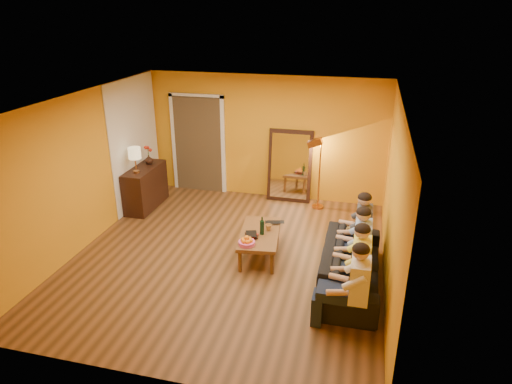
% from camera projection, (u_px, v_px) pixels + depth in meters
% --- Properties ---
extents(room_shell, '(5.00, 5.50, 2.60)m').
position_uv_depth(room_shell, '(233.00, 176.00, 7.42)').
color(room_shell, brown).
rests_on(room_shell, ground).
extents(white_accent, '(0.02, 1.90, 2.58)m').
position_uv_depth(white_accent, '(135.00, 143.00, 9.22)').
color(white_accent, white).
rests_on(white_accent, wall_left).
extents(doorway_recess, '(1.06, 0.30, 2.10)m').
position_uv_depth(doorway_recess, '(200.00, 143.00, 10.06)').
color(doorway_recess, '#3F2D19').
rests_on(doorway_recess, floor).
extents(door_jamb_left, '(0.08, 0.06, 2.20)m').
position_uv_depth(door_jamb_left, '(174.00, 143.00, 10.08)').
color(door_jamb_left, white).
rests_on(door_jamb_left, wall_back).
extents(door_jamb_right, '(0.08, 0.06, 2.20)m').
position_uv_depth(door_jamb_right, '(223.00, 147.00, 9.83)').
color(door_jamb_right, white).
rests_on(door_jamb_right, wall_back).
extents(door_header, '(1.22, 0.06, 0.08)m').
position_uv_depth(door_header, '(196.00, 96.00, 9.54)').
color(door_header, white).
rests_on(door_header, wall_back).
extents(mirror_frame, '(0.92, 0.27, 1.51)m').
position_uv_depth(mirror_frame, '(290.00, 166.00, 9.53)').
color(mirror_frame, black).
rests_on(mirror_frame, floor).
extents(mirror_glass, '(0.78, 0.21, 1.35)m').
position_uv_depth(mirror_glass, '(290.00, 166.00, 9.50)').
color(mirror_glass, white).
rests_on(mirror_glass, mirror_frame).
extents(sideboard, '(0.44, 1.18, 0.85)m').
position_uv_depth(sideboard, '(146.00, 187.00, 9.32)').
color(sideboard, black).
rests_on(sideboard, floor).
extents(table_lamp, '(0.24, 0.24, 0.51)m').
position_uv_depth(table_lamp, '(135.00, 160.00, 8.79)').
color(table_lamp, beige).
rests_on(table_lamp, sideboard).
extents(sofa, '(2.12, 0.83, 0.62)m').
position_uv_depth(sofa, '(351.00, 265.00, 6.75)').
color(sofa, black).
rests_on(sofa, floor).
extents(coffee_table, '(0.77, 1.29, 0.42)m').
position_uv_depth(coffee_table, '(260.00, 244.00, 7.57)').
color(coffee_table, brown).
rests_on(coffee_table, floor).
extents(floor_lamp, '(0.30, 0.24, 1.44)m').
position_uv_depth(floor_lamp, '(319.00, 175.00, 9.15)').
color(floor_lamp, '#BB7436').
rests_on(floor_lamp, floor).
extents(dog, '(0.47, 0.61, 0.64)m').
position_uv_depth(dog, '(352.00, 247.00, 7.24)').
color(dog, olive).
rests_on(dog, floor).
extents(person_far_left, '(0.70, 0.44, 1.22)m').
position_uv_depth(person_far_left, '(359.00, 287.00, 5.71)').
color(person_far_left, silver).
rests_on(person_far_left, sofa).
extents(person_mid_left, '(0.70, 0.44, 1.22)m').
position_uv_depth(person_mid_left, '(360.00, 265.00, 6.20)').
color(person_mid_left, '#F0E750').
rests_on(person_mid_left, sofa).
extents(person_mid_right, '(0.70, 0.44, 1.22)m').
position_uv_depth(person_mid_right, '(362.00, 245.00, 6.69)').
color(person_mid_right, '#87A0D1').
rests_on(person_mid_right, sofa).
extents(person_far_right, '(0.70, 0.44, 1.22)m').
position_uv_depth(person_far_right, '(363.00, 229.00, 7.19)').
color(person_far_right, '#38393E').
rests_on(person_far_right, sofa).
extents(fruit_bowl, '(0.26, 0.26, 0.16)m').
position_uv_depth(fruit_bowl, '(247.00, 240.00, 7.07)').
color(fruit_bowl, '#E65199').
rests_on(fruit_bowl, coffee_table).
extents(wine_bottle, '(0.07, 0.07, 0.31)m').
position_uv_depth(wine_bottle, '(262.00, 226.00, 7.37)').
color(wine_bottle, black).
rests_on(wine_bottle, coffee_table).
extents(tumbler, '(0.11, 0.11, 0.10)m').
position_uv_depth(tumbler, '(268.00, 227.00, 7.55)').
color(tumbler, '#B27F3F').
rests_on(tumbler, coffee_table).
extents(laptop, '(0.37, 0.28, 0.03)m').
position_uv_depth(laptop, '(275.00, 224.00, 7.75)').
color(laptop, black).
rests_on(laptop, coffee_table).
extents(book_lower, '(0.26, 0.29, 0.02)m').
position_uv_depth(book_lower, '(246.00, 236.00, 7.34)').
color(book_lower, black).
rests_on(book_lower, coffee_table).
extents(book_mid, '(0.21, 0.26, 0.02)m').
position_uv_depth(book_mid, '(247.00, 235.00, 7.34)').
color(book_mid, '#B42514').
rests_on(book_mid, book_lower).
extents(book_upper, '(0.23, 0.27, 0.02)m').
position_uv_depth(book_upper, '(246.00, 234.00, 7.32)').
color(book_upper, black).
rests_on(book_upper, book_mid).
extents(vase, '(0.18, 0.18, 0.19)m').
position_uv_depth(vase, '(149.00, 159.00, 9.34)').
color(vase, black).
rests_on(vase, sideboard).
extents(flowers, '(0.17, 0.17, 0.39)m').
position_uv_depth(flowers, '(148.00, 149.00, 9.26)').
color(flowers, '#B42514').
rests_on(flowers, vase).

